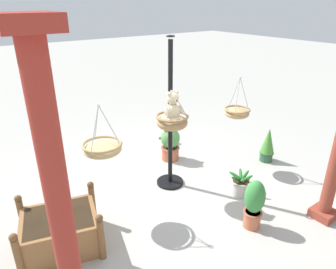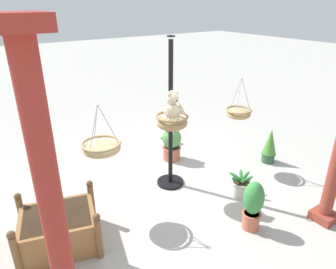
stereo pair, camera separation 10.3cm
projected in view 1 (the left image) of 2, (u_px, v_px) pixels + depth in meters
The scene contains 13 objects.
ground_plane at pixel (166, 187), 5.03m from camera, with size 40.00×40.00×0.00m, color #ADAAA3.
display_pole_central at pixel (170, 144), 4.86m from camera, with size 0.44×0.44×2.36m.
hanging_basket_with_teddy at pixel (172, 121), 4.40m from camera, with size 0.47×0.47×0.57m.
teddy_bear at pixel (173, 109), 4.30m from camera, with size 0.31×0.27×0.44m.
hanging_basket_left_high at pixel (237, 112), 5.25m from camera, with size 0.44×0.44×0.70m.
hanging_basket_right_low at pixel (102, 148), 3.95m from camera, with size 0.52×0.52×0.68m.
greenhouse_pillar_right at pixel (63, 231), 2.16m from camera, with size 0.32×0.32×2.75m.
wooden_planter_box at pixel (61, 230), 3.73m from camera, with size 1.12×1.01×0.62m.
potted_plant_fern_front at pixel (254, 203), 4.02m from camera, with size 0.27×0.27×0.71m.
potted_plant_bushy_green at pixel (268, 145), 5.74m from camera, with size 0.27×0.27×0.66m.
potted_plant_small_succulent at pixel (241, 185), 4.82m from camera, with size 0.40×0.36×0.37m.
potted_plant_conical_shrub at pixel (170, 143), 5.80m from camera, with size 0.36×0.36×0.67m.
watering_can at pixel (168, 138), 6.56m from camera, with size 0.35×0.20×0.30m.
Camera 1 is at (2.47, 3.48, 2.81)m, focal length 33.00 mm.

